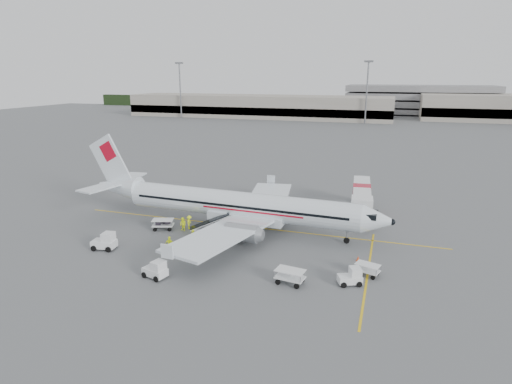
# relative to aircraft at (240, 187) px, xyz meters

# --- Properties ---
(ground) EXTENTS (360.00, 360.00, 0.00)m
(ground) POSITION_rel_aircraft_xyz_m (0.98, 0.99, -5.04)
(ground) COLOR #56595B
(stripe_lead) EXTENTS (44.00, 0.20, 0.01)m
(stripe_lead) POSITION_rel_aircraft_xyz_m (0.98, 0.99, -5.03)
(stripe_lead) COLOR yellow
(stripe_lead) RESTS_ON ground
(stripe_cross) EXTENTS (0.20, 20.00, 0.01)m
(stripe_cross) POSITION_rel_aircraft_xyz_m (14.98, -7.01, -5.03)
(stripe_cross) COLOR yellow
(stripe_cross) RESTS_ON ground
(terminal_west) EXTENTS (110.00, 22.00, 9.00)m
(terminal_west) POSITION_rel_aircraft_xyz_m (-39.02, 130.99, -0.54)
(terminal_west) COLOR gray
(terminal_west) RESTS_ON ground
(parking_garage) EXTENTS (62.00, 24.00, 14.00)m
(parking_garage) POSITION_rel_aircraft_xyz_m (25.98, 160.99, 1.96)
(parking_garage) COLOR slate
(parking_garage) RESTS_ON ground
(treeline) EXTENTS (300.00, 3.00, 6.00)m
(treeline) POSITION_rel_aircraft_xyz_m (0.98, 175.99, -2.04)
(treeline) COLOR black
(treeline) RESTS_ON ground
(mast_west) EXTENTS (3.20, 1.20, 22.00)m
(mast_west) POSITION_rel_aircraft_xyz_m (-69.02, 118.99, 5.96)
(mast_west) COLOR slate
(mast_west) RESTS_ON ground
(mast_center) EXTENTS (3.20, 1.20, 22.00)m
(mast_center) POSITION_rel_aircraft_xyz_m (5.98, 118.99, 5.96)
(mast_center) COLOR slate
(mast_center) RESTS_ON ground
(aircraft) EXTENTS (37.96, 30.47, 10.07)m
(aircraft) POSITION_rel_aircraft_xyz_m (0.00, 0.00, 0.00)
(aircraft) COLOR white
(aircraft) RESTS_ON ground
(jet_bridge) EXTENTS (3.92, 14.94, 3.88)m
(jet_bridge) POSITION_rel_aircraft_xyz_m (12.94, 9.94, -3.10)
(jet_bridge) COLOR white
(jet_bridge) RESTS_ON ground
(belt_loader) EXTENTS (5.71, 4.06, 2.90)m
(belt_loader) POSITION_rel_aircraft_xyz_m (-2.55, -2.40, -3.59)
(belt_loader) COLOR white
(belt_loader) RESTS_ON ground
(tug_fore) EXTENTS (2.28, 1.83, 1.54)m
(tug_fore) POSITION_rel_aircraft_xyz_m (13.60, -9.99, -4.27)
(tug_fore) COLOR white
(tug_fore) RESTS_ON ground
(tug_mid) EXTENTS (2.40, 1.75, 1.66)m
(tug_mid) POSITION_rel_aircraft_xyz_m (-3.05, -13.92, -4.20)
(tug_mid) COLOR white
(tug_mid) RESTS_ON ground
(tug_aft) EXTENTS (2.54, 1.67, 1.84)m
(tug_aft) POSITION_rel_aircraft_xyz_m (-11.39, -9.91, -4.12)
(tug_aft) COLOR white
(tug_aft) RESTS_ON ground
(cart_loaded_a) EXTENTS (2.72, 2.09, 1.25)m
(cart_loaded_a) POSITION_rel_aircraft_xyz_m (-8.50, -2.89, -4.41)
(cart_loaded_a) COLOR white
(cart_loaded_a) RESTS_ON ground
(cart_loaded_b) EXTENTS (2.53, 2.02, 1.15)m
(cart_loaded_b) POSITION_rel_aircraft_xyz_m (-2.16, -1.01, -4.46)
(cart_loaded_b) COLOR white
(cart_loaded_b) RESTS_ON ground
(cart_empty_a) EXTENTS (2.67, 1.81, 1.29)m
(cart_empty_a) POSITION_rel_aircraft_xyz_m (8.67, -11.41, -4.39)
(cart_empty_a) COLOR white
(cart_empty_a) RESTS_ON ground
(cart_empty_b) EXTENTS (2.38, 1.81, 1.10)m
(cart_empty_b) POSITION_rel_aircraft_xyz_m (14.93, -7.78, -4.49)
(cart_empty_b) COLOR white
(cart_empty_b) RESTS_ON ground
(cone_nose) EXTENTS (0.33, 0.33, 0.54)m
(cone_nose) POSITION_rel_aircraft_xyz_m (13.89, -4.84, -4.77)
(cone_nose) COLOR #ED4815
(cone_nose) RESTS_ON ground
(cone_port) EXTENTS (0.39, 0.39, 0.63)m
(cone_port) POSITION_rel_aircraft_xyz_m (-0.14, 17.49, -4.72)
(cone_port) COLOR #ED4815
(cone_port) RESTS_ON ground
(cone_stbd) EXTENTS (0.33, 0.33, 0.54)m
(cone_stbd) POSITION_rel_aircraft_xyz_m (-2.92, -7.57, -4.77)
(cone_stbd) COLOR #ED4815
(cone_stbd) RESTS_ON ground
(crew_a) EXTENTS (0.74, 0.57, 1.81)m
(crew_a) POSITION_rel_aircraft_xyz_m (-2.96, -6.34, -4.13)
(crew_a) COLOR #D0E114
(crew_a) RESTS_ON ground
(crew_b) EXTENTS (0.93, 0.81, 1.61)m
(crew_b) POSITION_rel_aircraft_xyz_m (-6.09, -2.57, -4.23)
(crew_b) COLOR #D0E114
(crew_b) RESTS_ON ground
(crew_c) EXTENTS (0.81, 1.15, 1.62)m
(crew_c) POSITION_rel_aircraft_xyz_m (-5.69, -1.73, -4.23)
(crew_c) COLOR #D0E114
(crew_c) RESTS_ON ground
(crew_d) EXTENTS (1.03, 0.50, 1.69)m
(crew_d) POSITION_rel_aircraft_xyz_m (-4.52, -8.54, -4.19)
(crew_d) COLOR #D0E114
(crew_d) RESTS_ON ground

